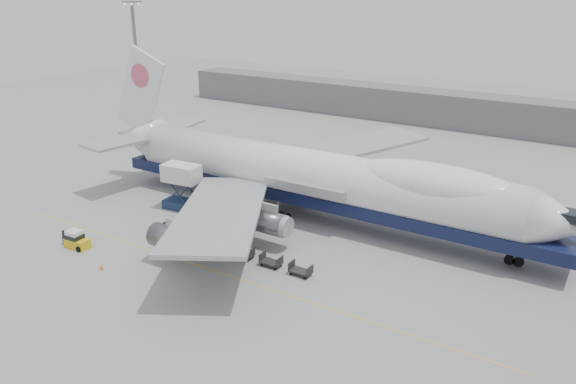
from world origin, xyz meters
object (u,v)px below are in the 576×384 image
Objects in this scene: ground_worker at (64,237)px; airliner at (315,176)px; catering_truck at (182,184)px; baggage_tug at (76,240)px.

airliner is at bearing -36.80° from ground_worker.
catering_truck is 2.14× the size of baggage_tug.
ground_worker is at bearing -178.26° from baggage_tug.
ground_worker is (-1.88, -0.19, -0.02)m from baggage_tug.
airliner is 23.34× the size of baggage_tug.
ground_worker is at bearing -111.20° from catering_truck.
airliner is at bearing 16.23° from catering_truck.
airliner is 17.73m from catering_truck.
baggage_tug is at bearing -78.26° from ground_worker.
airliner is at bearing 45.69° from baggage_tug.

